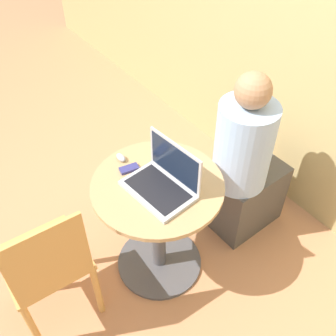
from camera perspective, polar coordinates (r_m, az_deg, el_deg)
The scene contains 8 objects.
ground_plane at distance 2.54m, azimuth -1.24°, elevation -13.51°, with size 12.00×12.00×0.00m, color tan.
back_wall at distance 2.35m, azimuth 22.02°, elevation 19.91°, with size 7.00×0.05×2.60m.
round_table at distance 2.18m, azimuth -1.42°, elevation -7.02°, with size 0.68×0.68×0.71m.
laptop at distance 1.92m, azimuth -0.65°, elevation -1.82°, with size 0.37×0.27×0.25m.
cell_phone at distance 2.06m, azimuth -5.66°, elevation -0.09°, with size 0.07×0.11×0.02m.
computer_mouse at distance 2.12m, azimuth -6.85°, elevation 1.53°, with size 0.07×0.04×0.03m.
chair_empty at distance 2.07m, azimuth -17.00°, elevation -13.58°, with size 0.42×0.42×0.88m.
person_seated at distance 2.41m, azimuth 11.12°, elevation -0.46°, with size 0.32×0.51×1.18m.
Camera 1 is at (1.13, -0.78, 2.14)m, focal length 42.00 mm.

